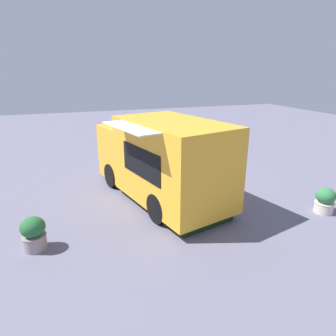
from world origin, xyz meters
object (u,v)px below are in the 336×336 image
planter_flowering_near (325,200)px  person_customer (167,148)px  food_truck (161,161)px  planter_flowering_far (34,233)px

planter_flowering_near → person_customer: bearing=-72.5°
food_truck → planter_flowering_far: food_truck is taller
person_customer → planter_flowering_far: 8.44m
food_truck → person_customer: bearing=-111.5°
person_customer → planter_flowering_near: size_ratio=1.21×
planter_flowering_far → food_truck: bearing=-153.9°
food_truck → planter_flowering_near: (-4.11, 2.51, -0.85)m
food_truck → planter_flowering_near: 4.89m
person_customer → planter_flowering_far: person_customer is taller
person_customer → planter_flowering_near: (-2.26, 7.19, 0.02)m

